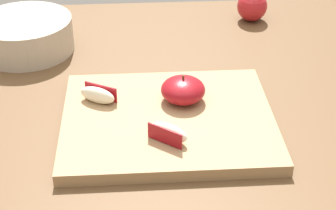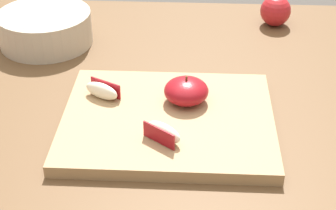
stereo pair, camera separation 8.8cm
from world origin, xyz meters
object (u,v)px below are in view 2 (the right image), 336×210
at_px(apple_wedge_right, 102,91).
at_px(whole_apple_crimson, 275,11).
at_px(apple_half_skin_up, 186,91).
at_px(cutting_board, 168,121).
at_px(ceramic_fruit_bowl, 45,27).
at_px(apple_wedge_back, 163,132).

xyz_separation_m(apple_wedge_right, whole_apple_crimson, (0.33, 0.36, -0.00)).
xyz_separation_m(apple_half_skin_up, whole_apple_crimson, (0.19, 0.36, -0.01)).
height_order(cutting_board, ceramic_fruit_bowl, ceramic_fruit_bowl).
relative_size(apple_wedge_back, whole_apple_crimson, 0.84).
xyz_separation_m(apple_wedge_right, ceramic_fruit_bowl, (-0.15, 0.24, 0.00)).
xyz_separation_m(apple_half_skin_up, apple_wedge_right, (-0.14, 0.00, -0.01)).
distance_m(apple_wedge_right, whole_apple_crimson, 0.49).
height_order(apple_half_skin_up, apple_wedge_right, apple_half_skin_up).
bearing_deg(whole_apple_crimson, apple_wedge_right, -132.87).
xyz_separation_m(apple_half_skin_up, apple_wedge_back, (-0.03, -0.11, -0.01)).
height_order(apple_wedge_back, whole_apple_crimson, whole_apple_crimson).
bearing_deg(cutting_board, whole_apple_crimson, 61.86).
distance_m(cutting_board, whole_apple_crimson, 0.46).
bearing_deg(apple_wedge_right, apple_wedge_back, -46.00).
distance_m(cutting_board, apple_half_skin_up, 0.06).
bearing_deg(apple_wedge_back, apple_wedge_right, 134.00).
bearing_deg(apple_wedge_back, cutting_board, 86.91).
height_order(apple_wedge_back, ceramic_fruit_bowl, ceramic_fruit_bowl).
xyz_separation_m(cutting_board, apple_wedge_back, (-0.00, -0.07, 0.02)).
xyz_separation_m(cutting_board, apple_wedge_right, (-0.11, 0.05, 0.02)).
bearing_deg(ceramic_fruit_bowl, apple_half_skin_up, -39.37).
distance_m(apple_wedge_back, ceramic_fruit_bowl, 0.44).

